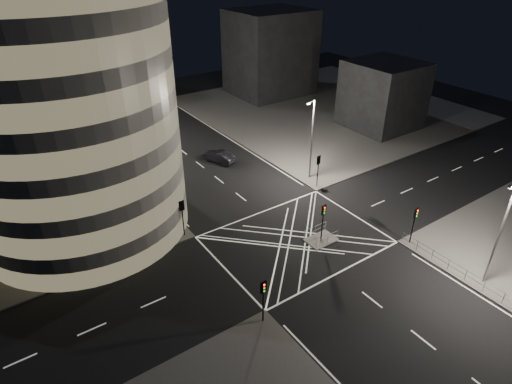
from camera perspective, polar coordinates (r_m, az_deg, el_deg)
ground at (r=42.85m, az=5.29°, el=-6.36°), size 120.00×120.00×0.00m
sidewalk_far_right at (r=78.18m, az=9.36°, el=11.01°), size 42.00×42.00×0.15m
central_island at (r=43.03m, az=8.64°, el=-6.31°), size 3.00×2.00×0.15m
building_right_far at (r=83.82m, az=1.90°, el=18.09°), size 14.00×12.00×15.00m
building_right_near at (r=70.29m, az=16.54°, el=12.32°), size 10.00×10.00×10.00m
building_far_end at (r=87.52m, az=-22.73°, el=17.33°), size 18.00×8.00×18.00m
tree_a at (r=42.50m, az=-13.37°, el=-0.10°), size 4.03×4.03×6.74m
tree_b at (r=47.54m, az=-16.18°, el=2.94°), size 5.17×5.17×7.40m
tree_c at (r=52.76m, az=-18.46°, el=5.45°), size 4.41×4.41×7.04m
tree_d at (r=57.90m, az=-20.46°, el=8.09°), size 4.39×4.39×7.77m
tree_e at (r=63.77m, az=-21.84°, el=8.78°), size 3.59×3.59×6.26m
traffic_signal_fl at (r=42.11m, az=-9.82°, el=-2.62°), size 0.55×0.22×4.00m
traffic_signal_nl at (r=32.70m, az=0.97°, el=-13.44°), size 0.55×0.22×4.00m
traffic_signal_fr at (r=50.69m, az=8.31°, el=3.55°), size 0.55×0.22×4.00m
traffic_signal_nr at (r=43.19m, az=20.41°, el=-3.37°), size 0.55×0.22×4.00m
traffic_signal_island at (r=41.41m, az=8.94°, el=-3.16°), size 0.55×0.22×4.00m
street_lamp_left_near at (r=44.85m, az=-13.76°, el=2.97°), size 1.25×0.25×10.00m
street_lamp_left_far at (r=60.82m, az=-20.34°, el=9.31°), size 1.25×0.25×10.00m
street_lamp_right_far at (r=51.44m, az=7.42°, el=7.26°), size 1.25×0.25×10.00m
street_lamp_right_near at (r=39.63m, az=29.81°, el=-4.48°), size 1.25×0.25×10.00m
railing_near_right at (r=42.00m, az=25.22°, el=-9.35°), size 0.06×11.70×1.10m
railing_island_south at (r=42.15m, az=9.53°, el=-6.22°), size 2.80×0.06×1.10m
railing_island_north at (r=43.18m, az=7.90°, el=-5.07°), size 2.80×0.06×1.10m
sedan at (r=57.39m, az=-4.99°, el=4.73°), size 3.26×4.98×1.55m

